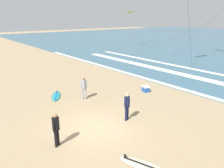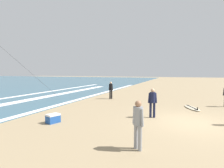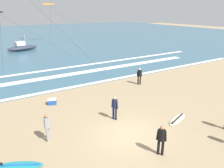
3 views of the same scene
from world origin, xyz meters
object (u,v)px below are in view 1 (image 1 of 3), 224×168
object	(u,v)px
surfer_foreground_main	(56,127)
kite_yellow_far_left	(130,12)
surfer_left_far	(84,86)
surfboard_right_spare	(56,96)
cooler_box	(146,89)
surfer_left_near	(127,104)
surfboard_left_pile	(144,166)

from	to	relation	value
surfer_foreground_main	kite_yellow_far_left	bearing A→B (deg)	131.76
surfer_left_far	surfer_foreground_main	bearing A→B (deg)	-43.23
surfboard_right_spare	kite_yellow_far_left	world-z (taller)	kite_yellow_far_left
surfer_foreground_main	cooler_box	size ratio (longest dim) A/B	2.20
surfboard_right_spare	surfer_left_near	bearing A→B (deg)	13.85
surfer_foreground_main	kite_yellow_far_left	size ratio (longest dim) A/B	0.23
surfboard_left_pile	kite_yellow_far_left	xyz separation A→B (m)	(-25.82, 23.04, 6.31)
surfer_left_near	surfer_foreground_main	bearing A→B (deg)	-90.26
surfer_foreground_main	surfboard_left_pile	xyz separation A→B (m)	(3.45, 2.01, -0.91)
surfboard_right_spare	surfer_foreground_main	bearing A→B (deg)	-24.24
surfer_left_far	cooler_box	distance (m)	4.92
surfer_foreground_main	surfboard_left_pile	distance (m)	4.09
surfer_left_far	cooler_box	size ratio (longest dim) A/B	2.20
surfer_foreground_main	cooler_box	bearing A→B (deg)	107.46
surfboard_right_spare	cooler_box	xyz separation A→B (m)	(3.31, 5.94, 0.18)
surfer_left_near	surfboard_right_spare	world-z (taller)	surfer_left_near
surfer_left_near	surfboard_right_spare	xyz separation A→B (m)	(-6.05, -1.49, -0.91)
surfboard_left_pile	cooler_box	bearing A→B (deg)	132.85
surfboard_right_spare	kite_yellow_far_left	distance (m)	28.38
cooler_box	surfer_foreground_main	bearing A→B (deg)	-72.54
surfer_left_near	surfer_left_far	size ratio (longest dim) A/B	1.00
surfer_left_near	surfboard_left_pile	distance (m)	4.18
surfer_foreground_main	surfboard_right_spare	distance (m)	6.68
surfboard_left_pile	kite_yellow_far_left	world-z (taller)	kite_yellow_far_left
surfer_left_far	surfboard_left_pile	size ratio (longest dim) A/B	0.73
kite_yellow_far_left	surfer_left_far	bearing A→B (deg)	-49.31
surfboard_left_pile	kite_yellow_far_left	bearing A→B (deg)	138.25
surfer_foreground_main	surfer_left_near	world-z (taller)	same
surfer_left_far	surfboard_right_spare	world-z (taller)	surfer_left_far
surfer_left_near	cooler_box	world-z (taller)	surfer_left_near
surfer_left_near	surfboard_left_pile	xyz separation A→B (m)	(3.43, -2.20, -0.91)
surfer_left_near	cooler_box	xyz separation A→B (m)	(-2.74, 4.45, -0.74)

